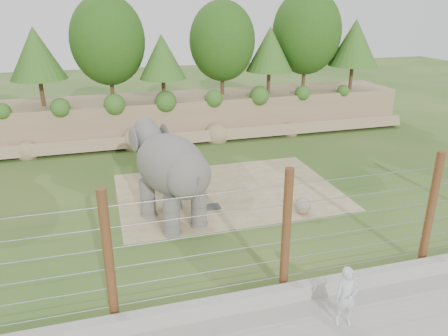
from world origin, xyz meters
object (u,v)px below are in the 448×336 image
object	(u,v)px
stone_ball	(303,205)
elephant	(172,178)
zookeeper	(346,297)
barrier_fence	(286,232)

from	to	relation	value
stone_ball	elephant	bearing A→B (deg)	170.50
stone_ball	zookeeper	xyz separation A→B (m)	(-1.82, -6.36, 0.52)
stone_ball	barrier_fence	bearing A→B (deg)	-121.88
elephant	stone_ball	xyz separation A→B (m)	(5.25, -0.88, -1.49)
stone_ball	zookeeper	distance (m)	6.64
zookeeper	stone_ball	bearing A→B (deg)	87.42
stone_ball	barrier_fence	xyz separation A→B (m)	(-2.82, -4.53, 1.63)
barrier_fence	stone_ball	bearing A→B (deg)	58.12
elephant	barrier_fence	size ratio (longest dim) A/B	0.23
elephant	zookeeper	bearing A→B (deg)	-84.10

